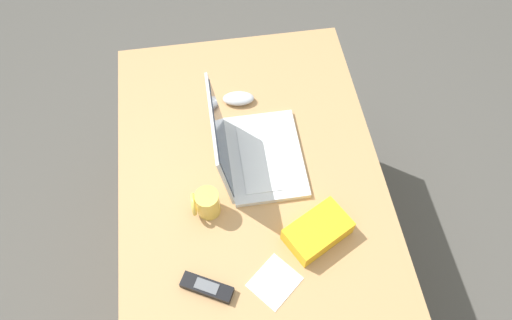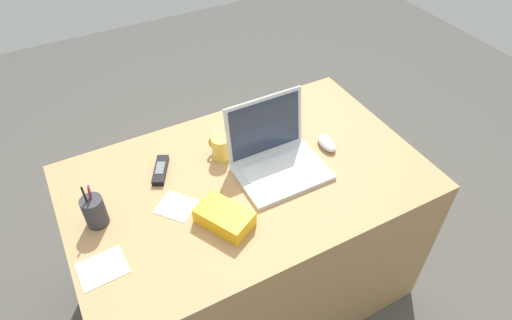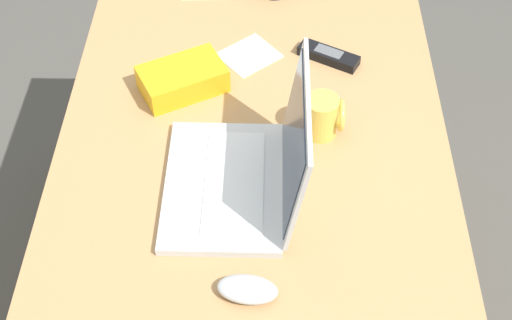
{
  "view_description": "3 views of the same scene",
  "coord_description": "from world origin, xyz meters",
  "px_view_note": "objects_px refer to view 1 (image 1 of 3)",
  "views": [
    {
      "loc": [
        -0.68,
        0.1,
        2.09
      ],
      "look_at": [
        0.1,
        -0.02,
        0.79
      ],
      "focal_mm": 33.58,
      "sensor_mm": 36.0,
      "label": 1
    },
    {
      "loc": [
        -0.52,
        -1.05,
        1.95
      ],
      "look_at": [
        0.02,
        -0.03,
        0.85
      ],
      "focal_mm": 30.92,
      "sensor_mm": 36.0,
      "label": 2
    },
    {
      "loc": [
        1.01,
        0.03,
        1.86
      ],
      "look_at": [
        0.07,
        0.01,
        0.78
      ],
      "focal_mm": 48.82,
      "sensor_mm": 36.0,
      "label": 3
    }
  ],
  "objects_px": {
    "computer_mouse": "(238,98)",
    "snack_bag": "(318,231)",
    "coffee_mug_white": "(206,203)",
    "cordless_phone": "(207,287)",
    "laptop": "(251,151)"
  },
  "relations": [
    {
      "from": "computer_mouse",
      "to": "snack_bag",
      "type": "relative_size",
      "value": 0.59
    },
    {
      "from": "computer_mouse",
      "to": "snack_bag",
      "type": "bearing_deg",
      "value": -155.96
    },
    {
      "from": "coffee_mug_white",
      "to": "cordless_phone",
      "type": "distance_m",
      "value": 0.25
    },
    {
      "from": "laptop",
      "to": "snack_bag",
      "type": "height_order",
      "value": "laptop"
    },
    {
      "from": "cordless_phone",
      "to": "snack_bag",
      "type": "bearing_deg",
      "value": -71.8
    },
    {
      "from": "coffee_mug_white",
      "to": "snack_bag",
      "type": "bearing_deg",
      "value": -112.57
    },
    {
      "from": "cordless_phone",
      "to": "snack_bag",
      "type": "relative_size",
      "value": 0.81
    },
    {
      "from": "computer_mouse",
      "to": "cordless_phone",
      "type": "height_order",
      "value": "computer_mouse"
    },
    {
      "from": "coffee_mug_white",
      "to": "cordless_phone",
      "type": "bearing_deg",
      "value": 174.14
    },
    {
      "from": "cordless_phone",
      "to": "snack_bag",
      "type": "height_order",
      "value": "snack_bag"
    },
    {
      "from": "laptop",
      "to": "computer_mouse",
      "type": "height_order",
      "value": "laptop"
    },
    {
      "from": "computer_mouse",
      "to": "coffee_mug_white",
      "type": "relative_size",
      "value": 1.14
    },
    {
      "from": "laptop",
      "to": "cordless_phone",
      "type": "xyz_separation_m",
      "value": [
        -0.4,
        0.18,
        -0.04
      ]
    },
    {
      "from": "laptop",
      "to": "computer_mouse",
      "type": "xyz_separation_m",
      "value": [
        0.24,
        0.01,
        -0.04
      ]
    },
    {
      "from": "coffee_mug_white",
      "to": "snack_bag",
      "type": "distance_m",
      "value": 0.34
    }
  ]
}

